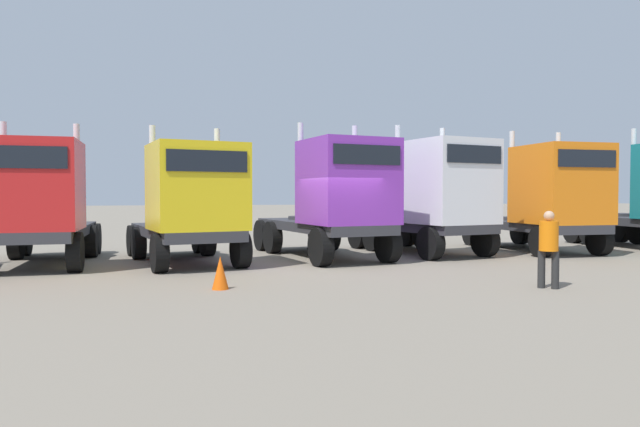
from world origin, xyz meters
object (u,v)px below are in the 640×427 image
Objects in this scene: visitor_in_hivis at (549,244)px; semi_truck_purple at (337,198)px; semi_truck_red at (37,203)px; traffic_cone_near at (220,273)px; semi_truck_yellow at (191,203)px; semi_truck_white at (438,195)px; semi_truck_orange at (551,197)px.

semi_truck_purple is at bearing -113.60° from visitor_in_hivis.
semi_truck_red reaches higher than traffic_cone_near.
semi_truck_white is (8.05, 0.78, 0.22)m from semi_truck_yellow.
semi_truck_orange is at bearing 74.04° from semi_truck_white.
semi_truck_purple is 7.03m from visitor_in_hivis.
semi_truck_red reaches higher than semi_truck_yellow.
semi_truck_red is 1.05× the size of semi_truck_orange.
semi_truck_white is at bearing 90.49° from semi_truck_red.
semi_truck_white is at bearing 84.58° from semi_truck_yellow.
visitor_in_hivis is (7.29, -6.05, -0.81)m from semi_truck_yellow.
semi_truck_red is 16.30m from semi_truck_orange.
visitor_in_hivis is 7.11m from traffic_cone_near.
semi_truck_orange reaches higher than semi_truck_yellow.
semi_truck_white reaches higher than semi_truck_purple.
semi_truck_red is at bearing -77.98° from visitor_in_hivis.
semi_truck_orange reaches higher than semi_truck_red.
semi_truck_red is 3.67× the size of visitor_in_hivis.
semi_truck_yellow is 4.59m from traffic_cone_near.
semi_truck_orange is (4.13, -0.31, -0.06)m from semi_truck_white.
semi_truck_red is 4.15m from semi_truck_yellow.
semi_truck_purple is 9.44× the size of traffic_cone_near.
semi_truck_red is 12.17m from semi_truck_white.
semi_truck_red is 6.79m from traffic_cone_near.
semi_truck_yellow is at bearing -87.79° from visitor_in_hivis.
traffic_cone_near is (0.42, -4.34, -1.43)m from semi_truck_yellow.
semi_truck_yellow is 12.19m from semi_truck_orange.
semi_truck_yellow is 8.69× the size of traffic_cone_near.
semi_truck_white reaches higher than visitor_in_hivis.
visitor_in_hivis is at bearing 15.20° from semi_truck_purple.
semi_truck_orange is 3.49× the size of visitor_in_hivis.
semi_truck_purple is (8.52, -0.21, 0.11)m from semi_truck_red.
traffic_cone_near is at bearing -50.00° from semi_truck_purple.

